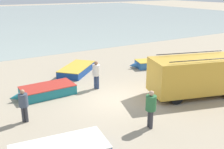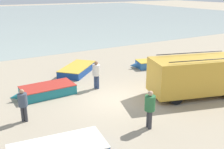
% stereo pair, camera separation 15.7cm
% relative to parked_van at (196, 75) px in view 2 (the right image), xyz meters
% --- Properties ---
extents(ground_plane, '(200.00, 200.00, 0.00)m').
position_rel_parked_van_xyz_m(ground_plane, '(-4.37, 1.77, -1.24)').
color(ground_plane, tan).
extents(parked_van, '(5.67, 3.49, 2.38)m').
position_rel_parked_van_xyz_m(parked_van, '(0.00, 0.00, 0.00)').
color(parked_van, gold).
rests_on(parked_van, ground_plane).
extents(fishing_rowboat_0, '(3.80, 3.67, 0.53)m').
position_rel_parked_van_xyz_m(fishing_rowboat_0, '(-4.10, 7.57, -0.97)').
color(fishing_rowboat_0, navy).
rests_on(fishing_rowboat_0, ground_plane).
extents(fishing_rowboat_2, '(3.70, 1.69, 0.57)m').
position_rel_parked_van_xyz_m(fishing_rowboat_2, '(-7.49, 4.43, -0.95)').
color(fishing_rowboat_2, '#1E757F').
rests_on(fishing_rowboat_2, ground_plane).
extents(fishing_rowboat_3, '(3.82, 2.13, 0.57)m').
position_rel_parked_van_xyz_m(fishing_rowboat_3, '(1.70, 5.74, -0.95)').
color(fishing_rowboat_3, '#2D66AD').
rests_on(fishing_rowboat_3, ground_plane).
extents(fisherman_0, '(0.43, 0.43, 1.62)m').
position_rel_parked_van_xyz_m(fisherman_0, '(-9.33, 1.79, -0.27)').
color(fisherman_0, '#38383D').
rests_on(fisherman_0, ground_plane).
extents(fisherman_1, '(0.47, 0.47, 1.78)m').
position_rel_parked_van_xyz_m(fisherman_1, '(-4.67, -1.66, -0.17)').
color(fisherman_1, '#38383D').
rests_on(fisherman_1, ground_plane).
extents(fisherman_2, '(0.47, 0.47, 1.78)m').
position_rel_parked_van_xyz_m(fisherman_2, '(-4.45, 3.87, -0.18)').
color(fisherman_2, navy).
rests_on(fisherman_2, ground_plane).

